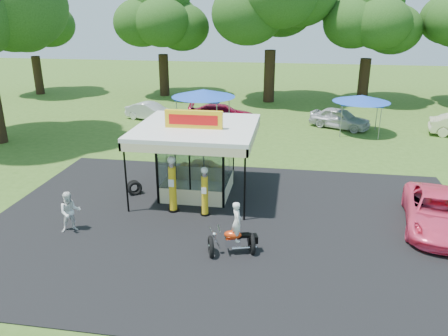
{
  "coord_description": "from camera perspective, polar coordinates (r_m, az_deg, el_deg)",
  "views": [
    {
      "loc": [
        2.35,
        -13.98,
        8.4
      ],
      "look_at": [
        -0.56,
        4.0,
        1.74
      ],
      "focal_mm": 35.0,
      "sensor_mm": 36.0,
      "label": 1
    }
  ],
  "objects": [
    {
      "name": "gas_station_kiosk",
      "position": [
        20.56,
        -3.53,
        1.28
      ],
      "size": [
        5.4,
        5.4,
        4.18
      ],
      "color": "white",
      "rests_on": "ground"
    },
    {
      "name": "ground",
      "position": [
        16.48,
        -0.31,
        -10.56
      ],
      "size": [
        120.0,
        120.0,
        0.0
      ],
      "primitive_type": "plane",
      "color": "#35571B",
      "rests_on": "ground"
    },
    {
      "name": "bg_car_b",
      "position": [
        33.89,
        -0.22,
        7.04
      ],
      "size": [
        5.38,
        2.78,
        1.49
      ],
      "primitive_type": "imported",
      "rotation": [
        0.0,
        0.0,
        1.71
      ],
      "color": "maroon",
      "rests_on": "ground"
    },
    {
      "name": "pink_sedan",
      "position": [
        19.57,
        26.14,
        -5.18
      ],
      "size": [
        3.27,
        5.58,
        1.46
      ],
      "primitive_type": "imported",
      "rotation": [
        0.0,
        0.0,
        -0.17
      ],
      "color": "#FF4571",
      "rests_on": "ground"
    },
    {
      "name": "oak_far_c",
      "position": [
        41.87,
        6.27,
        20.31
      ],
      "size": [
        11.56,
        11.56,
        13.62
      ],
      "color": "black",
      "rests_on": "ground"
    },
    {
      "name": "oak_far_d",
      "position": [
        43.75,
        18.52,
        17.5
      ],
      "size": [
        9.45,
        9.45,
        11.25
      ],
      "color": "black",
      "rests_on": "ground"
    },
    {
      "name": "oak_far_b",
      "position": [
        45.24,
        -8.17,
        18.49
      ],
      "size": [
        9.57,
        9.57,
        11.42
      ],
      "color": "black",
      "rests_on": "ground"
    },
    {
      "name": "tent_east",
      "position": [
        32.23,
        17.51,
        8.61
      ],
      "size": [
        3.95,
        3.95,
        2.76
      ],
      "rotation": [
        0.0,
        0.0,
        -0.08
      ],
      "color": "gray",
      "rests_on": "ground"
    },
    {
      "name": "gas_pump_left",
      "position": [
        18.94,
        -6.74,
        -2.28
      ],
      "size": [
        0.48,
        0.48,
        2.58
      ],
      "color": "black",
      "rests_on": "ground"
    },
    {
      "name": "oak_far_a",
      "position": [
        49.54,
        -23.94,
        16.72
      ],
      "size": [
        9.13,
        9.13,
        10.82
      ],
      "color": "black",
      "rests_on": "ground"
    },
    {
      "name": "tent_west",
      "position": [
        30.96,
        -2.71,
        9.7
      ],
      "size": [
        4.47,
        4.47,
        3.13
      ],
      "rotation": [
        0.0,
        0.0,
        -0.14
      ],
      "color": "gray",
      "rests_on": "ground"
    },
    {
      "name": "gas_pump_right",
      "position": [
        18.54,
        -2.53,
        -3.23
      ],
      "size": [
        0.41,
        0.41,
        2.22
      ],
      "color": "black",
      "rests_on": "ground"
    },
    {
      "name": "bg_car_c",
      "position": [
        33.71,
        14.89,
        6.3
      ],
      "size": [
        4.74,
        3.57,
        1.5
      ],
      "primitive_type": "imported",
      "rotation": [
        0.0,
        0.0,
        1.11
      ],
      "color": "#BDBCC1",
      "rests_on": "ground"
    },
    {
      "name": "asphalt_apron",
      "position": [
        18.2,
        0.74,
        -7.33
      ],
      "size": [
        20.0,
        14.0,
        0.04
      ],
      "primitive_type": "cube",
      "color": "black",
      "rests_on": "ground"
    },
    {
      "name": "kiosk_car",
      "position": [
        23.03,
        -2.27,
        -0.04
      ],
      "size": [
        2.82,
        1.13,
        0.96
      ],
      "primitive_type": "imported",
      "rotation": [
        0.0,
        0.0,
        1.57
      ],
      "color": "gold",
      "rests_on": "ground"
    },
    {
      "name": "spare_tires",
      "position": [
        21.3,
        -11.65,
        -2.55
      ],
      "size": [
        0.88,
        0.82,
        0.72
      ],
      "rotation": [
        0.0,
        0.0,
        0.59
      ],
      "color": "black",
      "rests_on": "ground"
    },
    {
      "name": "bg_car_a",
      "position": [
        35.62,
        -9.56,
        7.3
      ],
      "size": [
        4.39,
        2.7,
        1.37
      ],
      "primitive_type": "imported",
      "rotation": [
        0.0,
        0.0,
        1.24
      ],
      "color": "silver",
      "rests_on": "ground"
    },
    {
      "name": "spectator_west",
      "position": [
        18.36,
        -19.46,
        -5.44
      ],
      "size": [
        1.04,
        0.98,
        1.69
      ],
      "primitive_type": "imported",
      "rotation": [
        0.0,
        0.0,
        0.55
      ],
      "color": "white",
      "rests_on": "ground"
    },
    {
      "name": "motorcycle",
      "position": [
        15.82,
        1.45,
        -8.52
      ],
      "size": [
        1.87,
        1.3,
        2.12
      ],
      "rotation": [
        0.0,
        0.0,
        0.31
      ],
      "color": "black",
      "rests_on": "ground"
    }
  ]
}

